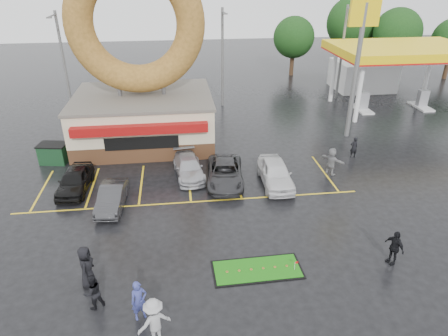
{
  "coord_description": "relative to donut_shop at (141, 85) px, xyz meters",
  "views": [
    {
      "loc": [
        -0.55,
        -16.46,
        12.32
      ],
      "look_at": [
        1.92,
        3.22,
        2.2
      ],
      "focal_mm": 32.0,
      "sensor_mm": 36.0,
      "label": 1
    }
  ],
  "objects": [
    {
      "name": "ground",
      "position": [
        3.0,
        -12.97,
        -4.46
      ],
      "size": [
        120.0,
        120.0,
        0.0
      ],
      "primitive_type": "plane",
      "color": "black",
      "rests_on": "ground"
    },
    {
      "name": "donut_shop",
      "position": [
        0.0,
        0.0,
        0.0
      ],
      "size": [
        10.2,
        8.7,
        13.5
      ],
      "color": "#472B19",
      "rests_on": "ground"
    },
    {
      "name": "gas_station",
      "position": [
        23.0,
        7.97,
        -0.77
      ],
      "size": [
        12.3,
        13.65,
        5.9
      ],
      "color": "silver",
      "rests_on": "ground"
    },
    {
      "name": "shell_sign",
      "position": [
        16.0,
        -0.97,
        2.91
      ],
      "size": [
        2.2,
        0.36,
        10.6
      ],
      "color": "slate",
      "rests_on": "ground"
    },
    {
      "name": "streetlight_left",
      "position": [
        -7.0,
        6.95,
        0.32
      ],
      "size": [
        0.4,
        2.21,
        9.0
      ],
      "color": "slate",
      "rests_on": "ground"
    },
    {
      "name": "streetlight_mid",
      "position": [
        7.0,
        7.95,
        0.32
      ],
      "size": [
        0.4,
        2.21,
        9.0
      ],
      "color": "slate",
      "rests_on": "ground"
    },
    {
      "name": "streetlight_right",
      "position": [
        19.0,
        8.95,
        0.32
      ],
      "size": [
        0.4,
        2.21,
        9.0
      ],
      "color": "slate",
      "rests_on": "ground"
    },
    {
      "name": "tree_far_a",
      "position": [
        29.0,
        17.03,
        0.72
      ],
      "size": [
        5.6,
        5.6,
        8.0
      ],
      "color": "#332114",
      "rests_on": "ground"
    },
    {
      "name": "tree_far_c",
      "position": [
        25.0,
        21.03,
        1.37
      ],
      "size": [
        6.3,
        6.3,
        9.0
      ],
      "color": "#332114",
      "rests_on": "ground"
    },
    {
      "name": "tree_far_d",
      "position": [
        17.0,
        19.03,
        0.07
      ],
      "size": [
        4.9,
        4.9,
        7.0
      ],
      "color": "#332114",
      "rests_on": "ground"
    },
    {
      "name": "car_black",
      "position": [
        -3.89,
        -7.3,
        -3.77
      ],
      "size": [
        1.92,
        4.18,
        1.39
      ],
      "primitive_type": "imported",
      "rotation": [
        0.0,
        0.0,
        -0.07
      ],
      "color": "black",
      "rests_on": "ground"
    },
    {
      "name": "car_dgrey",
      "position": [
        -1.44,
        -9.47,
        -3.84
      ],
      "size": [
        1.61,
        3.86,
        1.24
      ],
      "primitive_type": "imported",
      "rotation": [
        0.0,
        0.0,
        -0.08
      ],
      "color": "#2C2B2E",
      "rests_on": "ground"
    },
    {
      "name": "car_silver",
      "position": [
        3.04,
        -6.28,
        -3.85
      ],
      "size": [
        2.17,
        4.38,
        1.22
      ],
      "primitive_type": "imported",
      "rotation": [
        0.0,
        0.0,
        0.11
      ],
      "color": "#A9A9AF",
      "rests_on": "ground"
    },
    {
      "name": "car_grey",
      "position": [
        5.27,
        -7.44,
        -3.8
      ],
      "size": [
        2.68,
        4.97,
        1.32
      ],
      "primitive_type": "imported",
      "rotation": [
        0.0,
        0.0,
        -0.1
      ],
      "color": "#303033",
      "rests_on": "ground"
    },
    {
      "name": "car_white",
      "position": [
        8.37,
        -8.03,
        -3.71
      ],
      "size": [
        1.88,
        4.47,
        1.51
      ],
      "primitive_type": "imported",
      "rotation": [
        0.0,
        0.0,
        -0.02
      ],
      "color": "silver",
      "rests_on": "ground"
    },
    {
      "name": "person_blue",
      "position": [
        0.63,
        -17.85,
        -3.59
      ],
      "size": [
        0.74,
        0.62,
        1.75
      ],
      "primitive_type": "imported",
      "rotation": [
        0.0,
        0.0,
        0.37
      ],
      "color": "navy",
      "rests_on": "ground"
    },
    {
      "name": "person_blackjkt",
      "position": [
        -1.23,
        -17.08,
        -3.67
      ],
      "size": [
        0.97,
        0.92,
        1.59
      ],
      "primitive_type": "imported",
      "rotation": [
        0.0,
        0.0,
        3.71
      ],
      "color": "black",
      "rests_on": "ground"
    },
    {
      "name": "person_hoodie",
      "position": [
        1.25,
        -19.02,
        -3.49
      ],
      "size": [
        1.44,
        1.17,
        1.95
      ],
      "primitive_type": "imported",
      "rotation": [
        0.0,
        0.0,
        3.56
      ],
      "color": "#959698",
      "rests_on": "ground"
    },
    {
      "name": "person_bystander",
      "position": [
        -1.68,
        -15.76,
        -3.48
      ],
      "size": [
        0.67,
        0.99,
        1.97
      ],
      "primitive_type": "imported",
      "rotation": [
        0.0,
        0.0,
        1.52
      ],
      "color": "black",
      "rests_on": "ground"
    },
    {
      "name": "person_cameraman",
      "position": [
        11.94,
        -16.0,
        -3.6
      ],
      "size": [
        0.77,
        1.1,
        1.73
      ],
      "primitive_type": "imported",
      "rotation": [
        0.0,
        0.0,
        -1.18
      ],
      "color": "black",
      "rests_on": "ground"
    },
    {
      "name": "person_walker_near",
      "position": [
        12.29,
        -7.19,
        -3.54
      ],
      "size": [
        1.46,
        1.7,
        1.85
      ],
      "primitive_type": "imported",
      "rotation": [
        0.0,
        0.0,
        2.21
      ],
      "color": "gray",
      "rests_on": "ground"
    },
    {
      "name": "person_walker_far",
      "position": [
        14.83,
        -4.9,
        -3.69
      ],
      "size": [
        0.59,
        0.41,
        1.54
      ],
      "primitive_type": "imported",
      "rotation": [
        0.0,
        0.0,
        3.21
      ],
      "color": "black",
      "rests_on": "ground"
    },
    {
      "name": "dumpster",
      "position": [
        -6.14,
        -3.12,
        -3.81
      ],
      "size": [
        1.99,
        1.5,
        1.3
      ],
      "primitive_type": "cube",
      "rotation": [
        0.0,
        0.0,
        -0.18
      ],
      "color": "#173D21",
      "rests_on": "ground"
    },
    {
      "name": "putting_green",
      "position": [
        5.68,
        -15.76,
        -4.43
      ],
      "size": [
        4.08,
        1.83,
        0.51
      ],
      "color": "black",
      "rests_on": "ground"
    }
  ]
}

